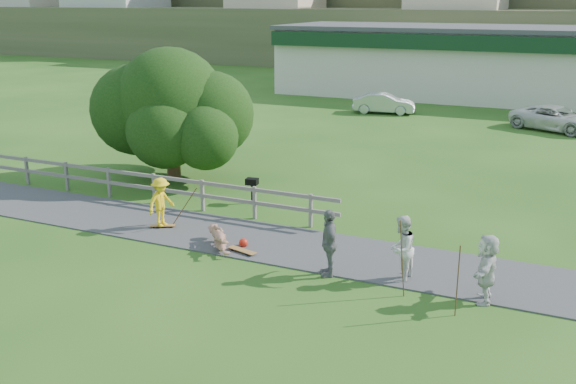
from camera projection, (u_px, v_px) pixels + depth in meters
The scene contains 19 objects.
ground at pixel (202, 253), 18.39m from camera, with size 260.00×260.00×0.00m, color #235016.
path at pixel (228, 235), 19.69m from camera, with size 34.00×3.00×0.04m, color #3E3E41.
fence at pixel (140, 182), 22.88m from camera, with size 15.05×0.10×1.10m.
strip_mall at pixel (502, 62), 46.55m from camera, with size 32.50×10.75×5.10m.
skater_rider at pixel (161, 205), 20.14m from camera, with size 1.01×0.58×1.56m, color yellow.
skater_fallen at pixel (219, 238), 18.66m from camera, with size 1.79×0.43×0.65m, color #AF7561.
spectator_a at pixel (401, 249), 16.34m from camera, with size 0.85×0.67×1.76m, color silver.
spectator_b at pixel (329, 243), 16.66m from camera, with size 1.06×0.44×1.81m, color slate.
spectator_d at pixel (487, 268), 15.20m from camera, with size 1.59×0.51×1.72m, color silver.
car_silver at pixel (384, 103), 40.68m from camera, with size 1.36×3.89×1.28m, color silver.
car_white at pixel (556, 119), 35.29m from camera, with size 2.24×4.86×1.35m, color silver.
tree at pixel (172, 129), 25.61m from camera, with size 6.95×6.95×4.01m, color black, non-canonical shape.
bbq at pixel (252, 191), 22.75m from camera, with size 0.42×0.32×0.91m, color black, non-canonical shape.
longboard_rider at pixel (163, 227), 20.35m from camera, with size 0.79×0.19×0.09m, color olive, non-canonical shape.
longboard_fallen at pixel (242, 252), 18.33m from camera, with size 0.93×0.23×0.10m, color olive, non-canonical shape.
helmet at pixel (243, 243), 18.78m from camera, with size 0.27×0.27×0.27m, color red.
pole_rider at pixel (184, 202), 20.23m from camera, with size 0.03×0.03×1.69m, color #503620.
pole_spec_left at pixel (402, 259), 15.47m from camera, with size 0.03×0.03×1.95m, color #503620.
pole_spec_right at pixel (458, 281), 14.50m from camera, with size 0.03×0.03×1.73m, color #503620.
Camera 1 is at (9.29, -14.57, 6.98)m, focal length 40.00 mm.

